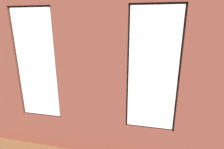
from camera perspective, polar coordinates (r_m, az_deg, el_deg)
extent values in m
cube|color=brown|center=(6.13, 1.52, -8.81)|extent=(6.60, 5.82, 0.10)
cube|color=brown|center=(3.25, -6.66, -0.99)|extent=(1.32, 0.16, 3.18)
cube|color=brown|center=(3.66, 11.62, -20.96)|extent=(0.86, 0.16, 0.71)
cube|color=white|center=(2.99, 13.15, 0.94)|extent=(0.80, 0.03, 2.09)
cube|color=#38281E|center=(3.05, 13.14, 1.23)|extent=(0.86, 0.04, 2.15)
cube|color=brown|center=(4.23, -20.81, -16.21)|extent=(0.86, 0.16, 0.71)
cube|color=white|center=(3.66, -23.37, 2.80)|extent=(0.80, 0.03, 2.09)
cube|color=#38281E|center=(3.71, -22.85, 3.02)|extent=(0.86, 0.04, 2.15)
cube|color=#A87547|center=(3.70, -5.68, -14.17)|extent=(3.24, 0.24, 0.06)
cube|color=black|center=(3.22, -6.45, 8.26)|extent=(0.52, 0.03, 0.66)
cube|color=orange|center=(3.23, -6.36, 8.29)|extent=(0.46, 0.01, 0.60)
cube|color=white|center=(6.66, -24.70, 6.54)|extent=(0.10, 4.82, 3.18)
cube|color=black|center=(4.42, -2.32, -15.65)|extent=(1.95, 0.85, 0.42)
cube|color=black|center=(3.95, -3.60, -13.15)|extent=(1.95, 0.24, 0.38)
cube|color=black|center=(4.16, 9.56, -13.17)|extent=(0.22, 0.85, 0.24)
cube|color=black|center=(4.54, -13.18, -10.72)|extent=(0.22, 0.85, 0.24)
cube|color=black|center=(4.25, 2.83, -12.85)|extent=(0.69, 0.65, 0.12)
cube|color=black|center=(4.42, -7.07, -11.76)|extent=(0.69, 0.65, 0.12)
cube|color=black|center=(5.73, 23.77, -9.30)|extent=(1.00, 2.11, 0.42)
cube|color=black|center=(5.68, 27.40, -5.60)|extent=(0.39, 2.06, 0.38)
cube|color=black|center=(6.43, 22.00, -3.34)|extent=(0.86, 0.28, 0.24)
cube|color=black|center=(4.82, 27.03, -10.55)|extent=(0.86, 0.28, 0.24)
cube|color=black|center=(5.97, 22.71, -5.32)|extent=(0.70, 0.79, 0.12)
cube|color=black|center=(5.26, 24.82, -8.49)|extent=(0.70, 0.79, 0.12)
cube|color=olive|center=(5.93, -1.02, -4.64)|extent=(1.49, 0.83, 0.04)
cube|color=olive|center=(6.23, 5.90, -5.89)|extent=(0.07, 0.07, 0.41)
cube|color=olive|center=(6.51, -6.18, -4.92)|extent=(0.07, 0.07, 0.41)
cube|color=olive|center=(5.59, 5.06, -8.58)|extent=(0.07, 0.07, 0.41)
cube|color=olive|center=(5.89, -8.35, -7.34)|extent=(0.07, 0.07, 0.41)
cylinder|color=#B23D38|center=(5.97, 3.13, -3.85)|extent=(0.08, 0.08, 0.09)
cylinder|color=#B7333D|center=(5.90, -1.03, -3.99)|extent=(0.08, 0.08, 0.10)
cylinder|color=brown|center=(6.05, -2.52, -3.62)|extent=(0.10, 0.10, 0.08)
sphere|color=#337F38|center=(6.01, -2.53, -2.74)|extent=(0.12, 0.12, 0.12)
cube|color=black|center=(5.92, -5.52, -4.43)|extent=(0.17, 0.12, 0.02)
cube|color=#B2B2B7|center=(5.78, -0.23, -4.86)|extent=(0.11, 0.18, 0.02)
cube|color=black|center=(6.78, -21.48, -4.53)|extent=(1.05, 0.42, 0.54)
cube|color=black|center=(6.69, -21.74, -2.17)|extent=(0.43, 0.20, 0.05)
cube|color=black|center=(6.67, -21.79, -1.72)|extent=(0.06, 0.04, 0.06)
cube|color=black|center=(6.59, -22.07, 0.86)|extent=(0.97, 0.04, 0.56)
cube|color=black|center=(6.61, -21.97, 0.91)|extent=(0.92, 0.01, 0.51)
cylinder|color=olive|center=(7.69, -3.87, -2.01)|extent=(0.48, 0.48, 0.28)
ellipsoid|color=silver|center=(7.59, -3.91, 0.34)|extent=(1.08, 1.08, 0.43)
ellipsoid|color=navy|center=(7.59, -4.52, 1.16)|extent=(0.44, 0.44, 0.18)
cylinder|color=beige|center=(5.40, -28.91, -12.25)|extent=(0.32, 0.32, 0.31)
cylinder|color=brown|center=(5.26, -29.39, -9.12)|extent=(0.06, 0.06, 0.34)
cone|color=#3D8E42|center=(5.24, -31.66, -5.47)|extent=(0.48, 0.21, 0.45)
cone|color=#3D8E42|center=(5.02, -30.96, -5.77)|extent=(0.16, 0.40, 0.50)
cone|color=#3D8E42|center=(5.01, -28.29, -6.09)|extent=(0.49, 0.17, 0.43)
cone|color=#3D8E42|center=(5.29, -28.69, -4.95)|extent=(0.18, 0.49, 0.44)
cylinder|color=#9E5638|center=(7.88, 22.08, -2.80)|extent=(0.26, 0.26, 0.27)
cylinder|color=brown|center=(7.83, 22.22, -1.55)|extent=(0.04, 0.04, 0.09)
ellipsoid|color=#1E5B28|center=(7.76, 22.42, 0.27)|extent=(0.45, 0.45, 0.42)
cylinder|color=brown|center=(5.80, -22.02, -9.59)|extent=(0.22, 0.22, 0.27)
cylinder|color=brown|center=(5.65, -22.45, -5.96)|extent=(0.04, 0.04, 0.52)
cone|color=#337F38|center=(5.66, -24.58, -1.29)|extent=(0.54, 0.20, 0.47)
cone|color=#337F38|center=(5.37, -24.83, -2.28)|extent=(0.26, 0.55, 0.46)
cone|color=#337F38|center=(5.33, -22.10, -1.62)|extent=(0.46, 0.33, 0.53)
cone|color=#337F38|center=(5.52, -21.12, -0.88)|extent=(0.41, 0.40, 0.54)
cone|color=#337F38|center=(5.72, -22.31, -0.93)|extent=(0.28, 0.54, 0.46)
cylinder|color=#47423D|center=(6.65, 11.93, -5.66)|extent=(0.22, 0.22, 0.21)
cylinder|color=brown|center=(6.60, 12.00, -4.51)|extent=(0.03, 0.03, 0.08)
ellipsoid|color=#286B2D|center=(6.52, 12.12, -2.63)|extent=(0.44, 0.44, 0.38)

